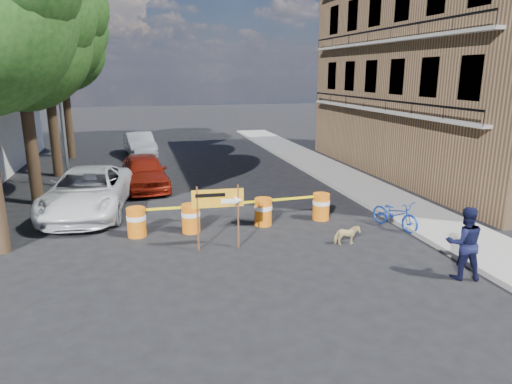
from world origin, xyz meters
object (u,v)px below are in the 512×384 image
barrel_far_right (321,206)px  sedan_red (144,172)px  barrel_mid_left (191,218)px  sedan_silver (140,144)px  bicycle (396,201)px  barrel_far_left (136,221)px  detour_sign (225,203)px  dog (347,235)px  barrel_mid_right (263,211)px  suv_white (88,192)px  pedestrian (464,243)px

barrel_far_right → sedan_red: sedan_red is taller
barrel_mid_left → sedan_silver: size_ratio=0.21×
bicycle → sedan_red: 10.54m
barrel_far_left → bicycle: 8.09m
detour_sign → barrel_far_left: bearing=148.3°
barrel_far_left → sedan_silver: sedan_silver is taller
dog → sedan_red: sedan_red is taller
barrel_far_left → sedan_silver: size_ratio=0.21×
barrel_mid_right → detour_sign: size_ratio=0.49×
barrel_far_left → suv_white: suv_white is taller
barrel_far_right → barrel_mid_left: bearing=-177.5°
bicycle → sedan_silver: size_ratio=0.42×
barrel_far_left → suv_white: bearing=119.3°
barrel_far_left → barrel_far_right: bearing=1.4°
detour_sign → sedan_red: 7.97m
suv_white → sedan_red: suv_white is taller
dog → sedan_silver: (-5.59, 16.57, 0.40)m
dog → barrel_mid_left: bearing=69.1°
pedestrian → sedan_silver: size_ratio=0.42×
barrel_far_left → dog: barrel_far_left is taller
barrel_far_right → sedan_red: (-5.66, 5.86, 0.27)m
detour_sign → barrel_mid_left: bearing=118.5°
bicycle → dog: bicycle is taller
detour_sign → bicycle: detour_sign is taller
barrel_mid_left → barrel_far_right: bearing=2.5°
barrel_mid_right → barrel_far_right: bearing=2.6°
barrel_far_right → bicycle: (1.94, -1.44, 0.42)m
dog → suv_white: suv_white is taller
barrel_far_left → bicycle: bicycle is taller
dog → suv_white: bearing=62.3°
detour_sign → pedestrian: detour_sign is taller
barrel_far_left → barrel_mid_right: (3.99, 0.05, 0.00)m
barrel_mid_right → pedestrian: pedestrian is taller
suv_white → bicycle: bearing=-17.3°
dog → sedan_red: size_ratio=0.16×
barrel_mid_left → dog: (4.21, -2.22, -0.17)m
barrel_mid_right → barrel_far_right: size_ratio=1.00×
barrel_mid_left → barrel_far_right: 4.41m
detour_sign → sedan_silver: detour_sign is taller
bicycle → dog: 2.41m
detour_sign → pedestrian: size_ratio=1.03×
barrel_far_right → pedestrian: 5.34m
sedan_red → pedestrian: bearing=-62.1°
barrel_mid_right → detour_sign: 2.50m
dog → barrel_far_left: bearing=75.7°
barrel_far_right → pedestrian: (1.55, -5.10, 0.42)m
sedan_silver → barrel_mid_left: bearing=-91.9°
barrel_far_left → barrel_far_right: size_ratio=1.00×
barrel_mid_left → barrel_mid_right: 2.35m
pedestrian → sedan_silver: 20.60m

